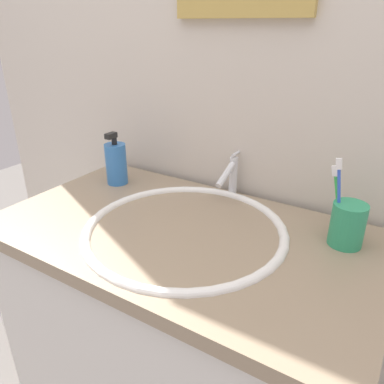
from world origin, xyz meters
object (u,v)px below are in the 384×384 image
(faucet, at_px, (231,174))
(toothbrush_cup, at_px, (348,225))
(toothbrush_blue, at_px, (339,196))
(toothbrush_green, at_px, (337,197))
(soap_dispenser, at_px, (116,163))

(faucet, bearing_deg, toothbrush_cup, -17.11)
(faucet, bearing_deg, toothbrush_blue, -19.16)
(toothbrush_green, xyz_separation_m, soap_dispenser, (-0.65, -0.02, -0.04))
(toothbrush_green, bearing_deg, toothbrush_cup, -30.20)
(faucet, height_order, toothbrush_blue, toothbrush_blue)
(soap_dispenser, bearing_deg, faucet, 17.52)
(toothbrush_cup, bearing_deg, toothbrush_green, 149.80)
(toothbrush_green, relative_size, soap_dispenser, 1.03)
(faucet, xyz_separation_m, soap_dispenser, (-0.34, -0.11, 0.00))
(faucet, relative_size, toothbrush_green, 0.80)
(faucet, height_order, toothbrush_cup, faucet)
(faucet, height_order, toothbrush_green, toothbrush_green)
(toothbrush_cup, xyz_separation_m, toothbrush_green, (-0.03, 0.02, 0.05))
(toothbrush_blue, distance_m, soap_dispenser, 0.66)
(toothbrush_cup, xyz_separation_m, soap_dispenser, (-0.69, -0.00, 0.02))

